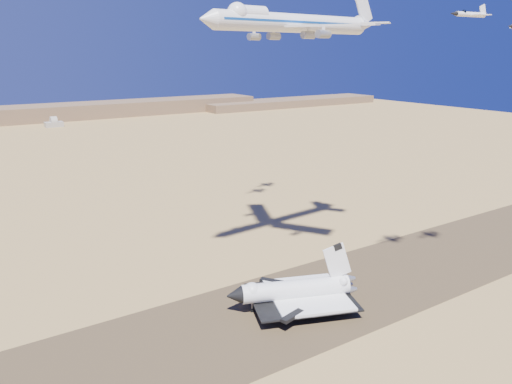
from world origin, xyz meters
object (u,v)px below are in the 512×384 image
crew_c (316,308)px  chase_jet_c (263,25)px  chase_jet_a (470,14)px  chase_jet_d (275,24)px  crew_b (331,310)px  carrier_747 (290,23)px  shuttle (294,291)px  crew_a (325,311)px

crew_c → chase_jet_c: bearing=-60.5°
crew_c → chase_jet_c: 128.75m
chase_jet_a → chase_jet_d: (6.64, 107.58, 2.28)m
crew_c → chase_jet_d: 138.65m
crew_b → crew_c: (-3.41, 3.40, 0.05)m
chase_jet_a → chase_jet_c: chase_jet_c is taller
carrier_747 → chase_jet_c: carrier_747 is taller
carrier_747 → chase_jet_a: (28.64, -49.10, 1.01)m
carrier_747 → chase_jet_c: (22.91, 50.36, 2.20)m
carrier_747 → chase_jet_a: 56.85m
shuttle → carrier_747: carrier_747 is taller
crew_a → chase_jet_c: 130.20m
shuttle → chase_jet_d: size_ratio=2.87×
shuttle → crew_b: size_ratio=27.83×
crew_a → crew_c: 3.16m
crew_c → chase_jet_d: chase_jet_d is taller
shuttle → crew_a: 11.29m
shuttle → chase_jet_d: chase_jet_d is taller
crew_b → chase_jet_d: chase_jet_d is taller
shuttle → crew_c: (4.42, -5.59, -4.84)m
crew_b → chase_jet_a: (37.58, -12.77, 90.50)m
shuttle → chase_jet_a: size_ratio=2.85×
crew_a → crew_c: size_ratio=1.08×
carrier_747 → crew_b: (-8.94, -36.33, -89.49)m
carrier_747 → crew_a: (-10.99, -35.78, -89.37)m
crew_b → crew_a: bearing=30.8°
carrier_747 → crew_a: bearing=-112.1°
chase_jet_a → crew_a: bearing=164.8°
chase_jet_c → chase_jet_d: chase_jet_d is taller
carrier_747 → crew_a: size_ratio=43.63×
shuttle → carrier_747: (16.77, 27.34, 84.59)m
crew_c → chase_jet_d: size_ratio=0.11×
shuttle → chase_jet_c: 123.06m
chase_jet_d → chase_jet_c: bearing=-157.2°
crew_c → chase_jet_a: chase_jet_a is taller
carrier_747 → chase_jet_d: size_ratio=5.19×
chase_jet_a → chase_jet_c: bearing=96.6°
crew_c → chase_jet_c: size_ratio=0.11×
chase_jet_c → chase_jet_d: size_ratio=0.98×
shuttle → crew_c: shuttle is taller
carrier_747 → chase_jet_a: size_ratio=5.15×
shuttle → chase_jet_a: chase_jet_a is taller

